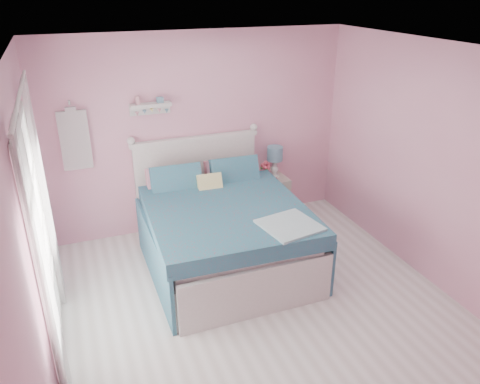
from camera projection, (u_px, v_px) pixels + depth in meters
floor at (267, 317)px, 4.77m from camera, size 4.50×4.50×0.00m
room_shell at (271, 173)px, 4.12m from camera, size 4.50×4.50×4.50m
bed at (222, 231)px, 5.54m from camera, size 1.80×2.23×1.28m
nightstand at (272, 197)px, 6.68m from camera, size 0.42×0.42×0.60m
table_lamp at (275, 156)px, 6.50m from camera, size 0.22×0.22×0.43m
vase at (266, 174)px, 6.47m from camera, size 0.18×0.18×0.17m
teacup at (274, 180)px, 6.39m from camera, size 0.11×0.11×0.07m
roses at (266, 166)px, 6.42m from camera, size 0.14×0.11×0.12m
wall_shelf at (150, 106)px, 5.71m from camera, size 0.50×0.15×0.25m
hanging_dress at (75, 141)px, 5.54m from camera, size 0.34×0.03×0.72m
french_door at (41, 242)px, 4.02m from camera, size 0.04×1.32×2.16m
curtain_near at (46, 277)px, 3.36m from camera, size 0.04×0.40×2.32m
curtain_far at (45, 196)px, 4.63m from camera, size 0.04×0.40×2.32m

